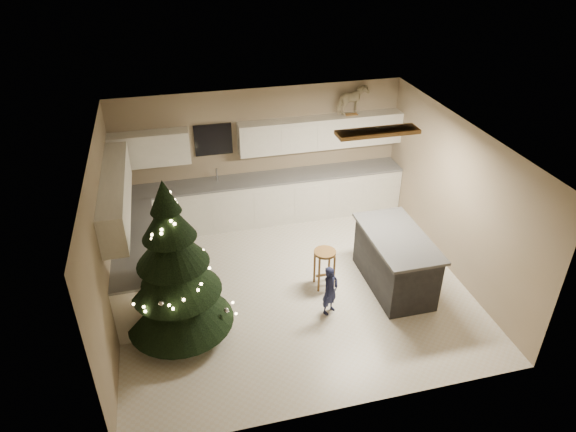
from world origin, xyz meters
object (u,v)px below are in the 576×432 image
object	(u,v)px
christmas_tree	(175,276)
toddler	(330,290)
bar_stool	(325,260)
rocking_horse	(352,100)
island	(395,261)

from	to	relation	value
christmas_tree	toddler	bearing A→B (deg)	-2.27
bar_stool	toddler	bearing A→B (deg)	-99.83
christmas_tree	rocking_horse	world-z (taller)	rocking_horse
bar_stool	rocking_horse	xyz separation A→B (m)	(1.24, 2.42, 1.77)
bar_stool	christmas_tree	size ratio (longest dim) A/B	0.27
christmas_tree	toddler	xyz separation A→B (m)	(2.24, -0.09, -0.62)
bar_stool	rocking_horse	world-z (taller)	rocking_horse
rocking_horse	toddler	bearing A→B (deg)	132.48
island	christmas_tree	distance (m)	3.52
island	toddler	world-z (taller)	island
christmas_tree	toddler	distance (m)	2.32
christmas_tree	rocking_horse	size ratio (longest dim) A/B	3.63
island	christmas_tree	xyz separation A→B (m)	(-3.46, -0.30, 0.55)
island	rocking_horse	xyz separation A→B (m)	(0.13, 2.67, 1.81)
christmas_tree	island	bearing A→B (deg)	5.00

